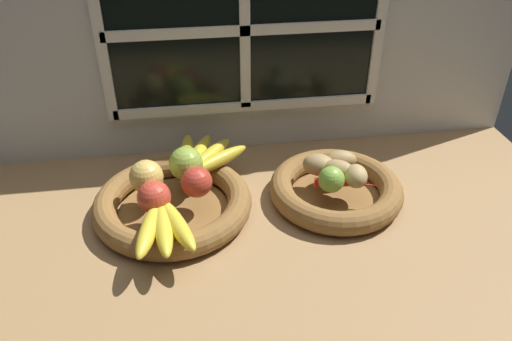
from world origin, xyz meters
The scene contains 16 objects.
ground_plane centered at (0.00, 0.00, -1.50)cm, with size 140.00×90.00×3.00cm, color #9E774C.
back_wall centered at (0.00, 29.77, 27.88)cm, with size 140.00×4.60×55.00cm.
fruit_bowl_left centered at (-18.93, 2.75, 2.40)cm, with size 33.65×33.65×5.15cm.
fruit_bowl_right centered at (16.82, 2.75, 2.40)cm, with size 29.42×29.42×5.15cm.
apple_golden_left centered at (-23.83, 4.46, 8.69)cm, with size 7.09×7.09×7.09cm, color #DBB756.
apple_red_front centered at (-22.13, -2.71, 8.50)cm, with size 6.70×6.70×6.70cm, color #CC422D.
apple_green_back centered at (-15.51, 8.07, 8.87)cm, with size 7.44×7.44×7.44cm, color #8CAD3D.
apple_red_right centered at (-13.60, 1.42, 8.41)cm, with size 6.52×6.52×6.52cm, color #B73828.
banana_bunch_front centered at (-20.47, -9.43, 6.84)cm, with size 12.85×18.68×3.37cm.
banana_bunch_back centered at (-12.05, 13.47, 6.74)cm, with size 17.06×19.39×3.18cm.
potato_large centered at (16.82, 2.75, 7.48)cm, with size 7.32×4.51×4.66cm, color #A38451.
potato_small centered at (19.97, -0.40, 7.51)cm, with size 6.13×4.89×4.72cm, color tan.
potato_back centered at (18.79, 7.09, 7.27)cm, with size 7.01×4.42×4.25cm, color #A38451.
potato_oblong centered at (13.27, 5.52, 7.50)cm, with size 7.03×5.43×4.69cm, color #A38451.
lime_near centered at (14.27, -1.07, 7.94)cm, with size 5.59×5.59×5.59cm, color #7AAD3D.
chili_pepper centered at (17.75, -0.80, 6.27)cm, with size 2.24×2.24×13.50cm, color red.
Camera 1 is at (-13.78, -83.78, 67.12)cm, focal length 35.13 mm.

